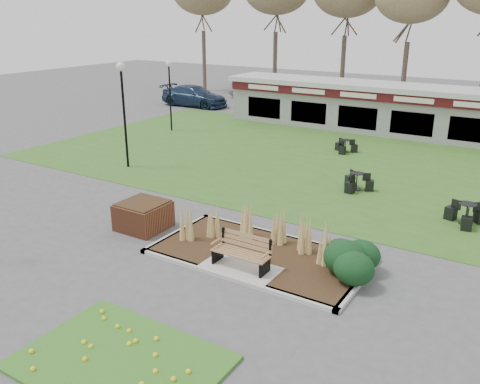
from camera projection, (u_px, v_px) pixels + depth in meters
The scene contains 15 objects.
ground at pixel (238, 273), 14.28m from camera, with size 100.00×100.00×0.00m, color #515154.
lawn at pixel (373, 168), 23.88m from camera, with size 34.00×16.00×0.02m, color #3B641F.
flower_bed at pixel (120, 361), 10.58m from camera, with size 4.20×3.00×0.16m.
planting_bed at pixel (300, 254), 14.60m from camera, with size 6.75×3.40×1.27m.
park_bench at pixel (242, 251), 14.28m from camera, with size 1.70×0.66×0.93m.
brick_planter at pixel (143, 215), 17.12m from camera, with size 1.50×1.50×0.95m.
food_pavilion at pixel (419, 111), 29.76m from camera, with size 24.60×3.40×2.90m.
lamp_post_mid_left at pixel (123, 92), 22.98m from camera, with size 0.40×0.40×4.86m.
lamp_post_far_left at pixel (169, 80), 30.56m from camera, with size 0.35×0.35×4.25m.
bistro_set_a at pixel (345, 148), 26.58m from camera, with size 1.24×1.11×0.66m.
bistro_set_b at pixel (466, 217), 17.50m from camera, with size 1.39×1.35×0.75m.
bistro_set_d at pixel (356, 184), 20.90m from camera, with size 1.34×1.27×0.72m.
car_silver at pixel (251, 91), 42.63m from camera, with size 1.80×4.47×1.52m, color #AEAEB3.
car_black at pixel (297, 99), 38.86m from camera, with size 1.45×4.15×1.37m, color black.
car_blue at pixel (194, 96), 39.68m from camera, with size 2.22×5.45×1.58m, color navy.
Camera 1 is at (6.78, -10.74, 6.92)m, focal length 38.00 mm.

